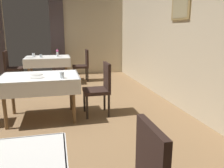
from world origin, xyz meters
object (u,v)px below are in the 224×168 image
at_px(glass_mid_a, 62,75).
at_px(flower_vase_far, 57,53).
at_px(chair_mid_right, 101,86).
at_px(plate_mid_b, 36,74).
at_px(dining_table_far, 48,60).
at_px(plate_far_c, 30,58).
at_px(glass_far_d, 41,56).
at_px(chair_far_left, 11,66).
at_px(glass_far_b, 33,55).
at_px(plate_mid_c, 37,77).
at_px(chair_far_right, 83,64).
at_px(dining_table_mid, 40,81).

relative_size(glass_mid_a, flower_vase_far, 0.48).
bearing_deg(chair_mid_right, plate_mid_b, 174.08).
xyz_separation_m(dining_table_far, chair_mid_right, (0.98, -2.83, -0.14)).
relative_size(plate_far_c, glass_far_d, 2.72).
distance_m(chair_mid_right, plate_far_c, 3.05).
bearing_deg(dining_table_far, flower_vase_far, -3.08).
relative_size(chair_far_left, glass_mid_a, 9.74).
xyz_separation_m(chair_far_left, glass_far_b, (0.61, 0.09, 0.28)).
bearing_deg(chair_mid_right, plate_mid_c, -171.75).
bearing_deg(chair_far_right, plate_mid_b, -111.62).
relative_size(glass_mid_a, glass_far_b, 0.98).
bearing_deg(chair_mid_right, dining_table_far, 109.11).
relative_size(dining_table_far, plate_mid_c, 5.41).
bearing_deg(chair_far_right, chair_mid_right, -90.31).
bearing_deg(flower_vase_far, chair_far_right, 4.61).
bearing_deg(flower_vase_far, plate_mid_b, -97.84).
bearing_deg(glass_far_d, dining_table_far, 35.53).
bearing_deg(plate_mid_b, dining_table_far, 87.93).
bearing_deg(plate_mid_c, chair_mid_right, 8.25).
relative_size(chair_far_left, chair_far_right, 1.00).
bearing_deg(plate_far_c, glass_far_b, 80.06).
height_order(flower_vase_far, plate_far_c, flower_vase_far).
xyz_separation_m(chair_mid_right, glass_far_b, (-1.37, 2.99, 0.28)).
bearing_deg(glass_mid_a, glass_far_d, 99.28).
distance_m(chair_far_left, flower_vase_far, 1.32).
height_order(dining_table_mid, plate_far_c, plate_far_c).
bearing_deg(plate_mid_b, chair_far_right, 68.38).
bearing_deg(dining_table_mid, glass_far_b, 96.75).
height_order(chair_far_right, glass_mid_a, chair_far_right).
relative_size(chair_mid_right, plate_mid_b, 4.49).
distance_m(flower_vase_far, plate_far_c, 0.74).
distance_m(chair_far_right, plate_far_c, 1.47).
bearing_deg(plate_mid_c, glass_far_b, 95.76).
bearing_deg(glass_mid_a, plate_mid_c, 162.76).
bearing_deg(chair_mid_right, glass_mid_a, -157.68).
bearing_deg(dining_table_far, dining_table_mid, -90.77).
bearing_deg(dining_table_far, glass_far_b, 157.11).
bearing_deg(dining_table_mid, chair_far_right, 70.05).
bearing_deg(chair_mid_right, glass_far_b, 114.58).
xyz_separation_m(dining_table_mid, chair_mid_right, (1.02, -0.02, -0.14)).
distance_m(plate_mid_c, flower_vase_far, 2.99).
distance_m(dining_table_far, plate_mid_b, 2.72).
relative_size(dining_table_mid, plate_mid_b, 6.11).
bearing_deg(plate_mid_b, glass_far_d, 91.61).
height_order(plate_mid_c, glass_far_b, glass_far_b).
height_order(chair_far_left, glass_mid_a, chair_far_left).
relative_size(chair_mid_right, chair_far_left, 1.00).
xyz_separation_m(chair_mid_right, chair_far_left, (-1.98, 2.91, 0.00)).
xyz_separation_m(dining_table_mid, plate_mid_b, (-0.06, 0.09, 0.10)).
distance_m(plate_mid_b, glass_far_b, 2.90).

